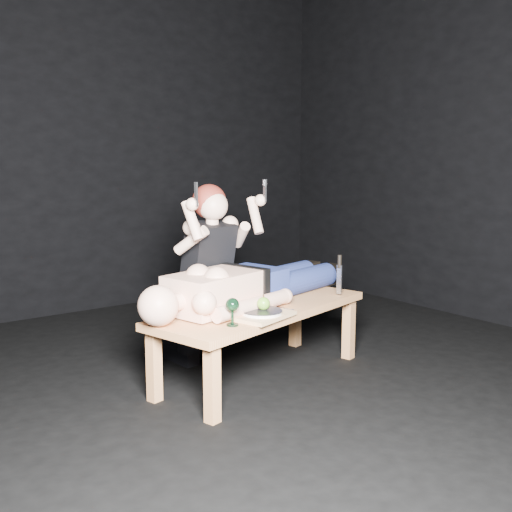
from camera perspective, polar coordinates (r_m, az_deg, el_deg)
name	(u,v)px	position (r m, az deg, el deg)	size (l,w,h in m)	color
ground	(256,396)	(3.55, -0.04, -12.92)	(5.00, 5.00, 0.00)	black
back_wall	(80,139)	(5.50, -16.17, 10.47)	(5.00, 5.00, 0.00)	black
table	(261,342)	(3.75, 0.46, -8.04)	(1.47, 0.55, 0.45)	tan
lying_man	(250,280)	(3.78, -0.54, -2.22)	(1.57, 0.48, 0.28)	#EEB192
kneeling_woman	(202,273)	(3.93, -5.11, -1.58)	(0.64, 0.72, 1.21)	black
serving_tray	(262,315)	(3.43, 0.56, -5.58)	(0.34, 0.25, 0.02)	tan
plate	(262,312)	(3.43, 0.56, -5.28)	(0.23, 0.23, 0.02)	white
apple	(264,304)	(3.43, 0.71, -4.47)	(0.07, 0.07, 0.07)	#44931E
goblet	(232,312)	(3.25, -2.22, -5.24)	(0.07, 0.07, 0.15)	black
fork_flat	(244,321)	(3.34, -1.14, -6.12)	(0.01, 0.16, 0.01)	#B2B2B7
knife_flat	(282,308)	(3.63, 2.48, -4.92)	(0.01, 0.16, 0.01)	#B2B2B7
spoon_flat	(271,307)	(3.65, 1.41, -4.82)	(0.01, 0.16, 0.01)	#B2B2B7
carving_knife	(339,275)	(3.99, 7.80, -1.79)	(0.03, 0.04, 0.27)	#B2B2B7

